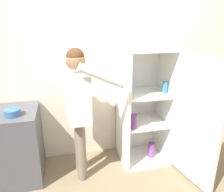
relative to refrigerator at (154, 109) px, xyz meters
name	(u,v)px	position (x,y,z in m)	size (l,w,h in m)	color
ground_plane	(133,192)	(-0.44, -0.54, -0.78)	(12.00, 12.00, 0.00)	#7A664C
wall_back	(113,67)	(-0.44, 0.44, 0.49)	(7.00, 0.06, 2.55)	beige
refrigerator	(154,109)	(0.00, 0.00, 0.00)	(0.81, 1.22, 1.58)	white
person	(78,100)	(-0.98, -0.07, 0.23)	(0.64, 0.59, 1.62)	#726656
counter	(15,146)	(-1.76, 0.07, -0.34)	(0.60, 0.63, 0.89)	#4C4C51
bowl	(12,113)	(-1.71, -0.05, 0.14)	(0.18, 0.18, 0.08)	#335B8E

